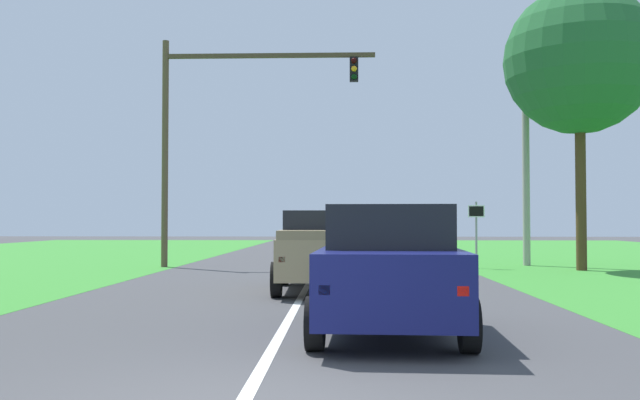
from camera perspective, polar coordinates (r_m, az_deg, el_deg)
The scene contains 7 objects.
ground_plane at distance 17.07m, azimuth -1.29°, elevation -7.55°, with size 120.00×120.00×0.00m, color #424244.
red_suv_near at distance 10.56m, azimuth 5.74°, elevation -5.54°, with size 2.41×4.53×1.95m.
pickup_truck_lead at distance 16.88m, azimuth 0.04°, elevation -4.21°, with size 2.32×4.90×1.97m.
traffic_light at distance 26.27m, azimuth -8.52°, elevation 6.82°, with size 8.04×0.40×8.56m.
keep_moving_sign at distance 25.58m, azimuth 12.86°, elevation -2.09°, with size 0.60×0.09×2.43m.
oak_tree_right at distance 26.25m, azimuth 20.75°, elevation 10.79°, with size 5.22×5.22×10.01m.
utility_pole_right at distance 27.95m, azimuth 16.73°, elevation 4.40°, with size 0.28×0.28×9.38m, color #9E998E.
Camera 1 is at (0.95, -6.25, 1.72)m, focal length 38.50 mm.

